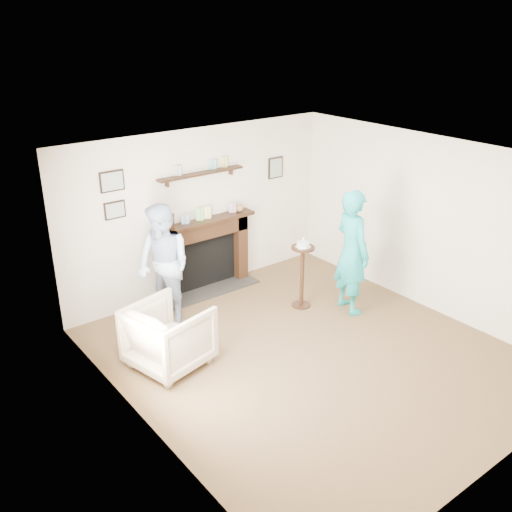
# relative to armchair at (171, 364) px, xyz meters

# --- Properties ---
(ground) EXTENTS (5.00, 5.00, 0.00)m
(ground) POSITION_rel_armchair_xyz_m (1.50, -0.90, 0.00)
(ground) COLOR brown
(ground) RESTS_ON ground
(room_shell) EXTENTS (4.54, 5.02, 2.52)m
(room_shell) POSITION_rel_armchair_xyz_m (1.50, -0.21, 1.62)
(room_shell) COLOR silver
(room_shell) RESTS_ON ground
(armchair) EXTENTS (1.05, 1.03, 0.80)m
(armchair) POSITION_rel_armchair_xyz_m (0.00, 0.00, 0.00)
(armchair) COLOR tan
(armchair) RESTS_ON ground
(man) EXTENTS (0.82, 0.95, 1.69)m
(man) POSITION_rel_armchair_xyz_m (0.52, 1.00, 0.00)
(man) COLOR #CAD7FC
(man) RESTS_ON ground
(woman) EXTENTS (0.56, 0.73, 1.81)m
(woman) POSITION_rel_armchair_xyz_m (2.78, -0.33, 0.00)
(woman) COLOR teal
(woman) RESTS_ON ground
(pedestal_table) EXTENTS (0.34, 0.34, 1.08)m
(pedestal_table) POSITION_rel_armchair_xyz_m (2.30, 0.17, 0.66)
(pedestal_table) COLOR black
(pedestal_table) RESTS_ON ground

